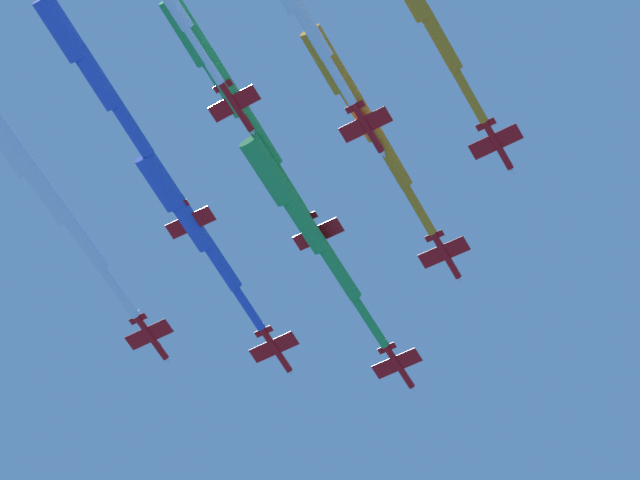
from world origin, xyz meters
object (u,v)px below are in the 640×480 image
(jet_lead, at_px, (304,222))
(jet_port_inner, at_px, (192,226))
(jet_starboard_inner, at_px, (360,111))
(jet_starboard_outer, at_px, (97,81))
(jet_starboard_mid, at_px, (47,194))
(jet_port_mid, at_px, (224,85))

(jet_lead, distance_m, jet_port_inner, 17.70)
(jet_lead, distance_m, jet_starboard_inner, 19.90)
(jet_lead, bearing_deg, jet_starboard_outer, 127.22)
(jet_port_inner, bearing_deg, jet_starboard_mid, 105.45)
(jet_port_inner, xyz_separation_m, jet_starboard_mid, (-6.20, 22.41, -1.34))
(jet_port_mid, distance_m, jet_starboard_outer, 19.41)
(jet_lead, relative_size, jet_starboard_mid, 1.02)
(jet_starboard_inner, relative_size, jet_port_mid, 0.96)
(jet_port_mid, xyz_separation_m, jet_starboard_mid, (16.27, 28.18, -3.40))
(jet_starboard_inner, bearing_deg, jet_starboard_mid, 76.31)
(jet_port_mid, bearing_deg, jet_starboard_outer, 94.92)
(jet_port_mid, relative_size, jet_starboard_mid, 1.01)
(jet_starboard_inner, bearing_deg, jet_lead, 27.04)
(jet_lead, xyz_separation_m, jet_starboard_inner, (-17.67, -9.02, 1.57))
(jet_starboard_mid, xyz_separation_m, jet_starboard_outer, (-17.92, -9.01, 0.89))
(jet_lead, xyz_separation_m, jet_starboard_mid, (-5.70, 40.11, -1.19))
(jet_starboard_mid, height_order, jet_starboard_outer, jet_starboard_outer)
(jet_port_mid, height_order, jet_starboard_mid, jet_port_mid)
(jet_starboard_inner, relative_size, jet_starboard_outer, 1.01)
(jet_port_mid, distance_m, jet_starboard_mid, 32.72)
(jet_port_mid, height_order, jet_starboard_outer, jet_port_mid)
(jet_starboard_inner, xyz_separation_m, jet_starboard_outer, (-5.95, 40.12, -1.87))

